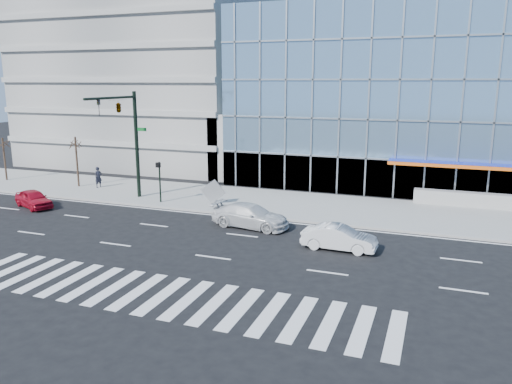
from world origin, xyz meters
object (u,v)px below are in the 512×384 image
(traffic_signal, at_px, (124,120))
(tilted_panel, at_px, (213,192))
(white_suv, at_px, (250,216))
(white_sedan, at_px, (339,238))
(street_tree_near, at_px, (76,144))
(street_tree_far, at_px, (3,144))
(pedestrian, at_px, (98,177))
(red_sedan, at_px, (34,199))
(ped_signal_post, at_px, (159,176))

(traffic_signal, xyz_separation_m, tilted_panel, (6.37, 1.32, -5.10))
(white_suv, xyz_separation_m, white_sedan, (6.00, -2.29, -0.06))
(street_tree_near, bearing_deg, street_tree_far, 180.00)
(white_sedan, xyz_separation_m, pedestrian, (-21.94, 8.21, 0.36))
(street_tree_near, relative_size, red_sedan, 1.13)
(ped_signal_post, height_order, tilted_panel, ped_signal_post)
(white_sedan, height_order, tilted_panel, tilted_panel)
(street_tree_far, bearing_deg, white_suv, -12.45)
(white_suv, xyz_separation_m, pedestrian, (-15.94, 5.92, 0.30))
(street_tree_far, xyz_separation_m, white_suv, (25.85, -5.71, -2.73))
(traffic_signal, bearing_deg, street_tree_near, 157.29)
(ped_signal_post, relative_size, pedestrian, 1.72)
(white_sedan, xyz_separation_m, tilted_panel, (-10.48, 6.39, 0.40))
(ped_signal_post, distance_m, pedestrian, 8.16)
(ped_signal_post, xyz_separation_m, street_tree_far, (-17.50, 2.56, 1.30))
(ped_signal_post, distance_m, tilted_panel, 4.13)
(street_tree_near, xyz_separation_m, red_sedan, (1.50, -6.57, -3.14))
(street_tree_far, xyz_separation_m, tilted_panel, (21.37, -1.61, -2.38))
(traffic_signal, distance_m, white_suv, 12.45)
(traffic_signal, xyz_separation_m, white_sedan, (16.85, -5.07, -5.50))
(street_tree_far, xyz_separation_m, pedestrian, (9.91, 0.21, -2.43))
(pedestrian, bearing_deg, white_suv, -88.88)
(street_tree_near, bearing_deg, white_suv, -17.73)
(white_suv, bearing_deg, traffic_signal, 82.12)
(white_sedan, bearing_deg, traffic_signal, 74.91)
(white_suv, height_order, white_sedan, white_suv)
(red_sedan, distance_m, pedestrian, 6.81)
(street_tree_near, xyz_separation_m, pedestrian, (1.91, 0.21, -2.76))
(street_tree_near, xyz_separation_m, white_sedan, (23.85, -8.00, -3.12))
(white_suv, distance_m, white_sedan, 6.42)
(ped_signal_post, xyz_separation_m, white_sedan, (14.35, -5.44, -1.48))
(street_tree_far, relative_size, white_sedan, 0.97)
(traffic_signal, bearing_deg, tilted_panel, 11.70)
(traffic_signal, height_order, tilted_panel, traffic_signal)
(street_tree_far, relative_size, pedestrian, 2.22)
(ped_signal_post, bearing_deg, tilted_panel, 13.72)
(red_sedan, xyz_separation_m, tilted_panel, (11.87, 4.96, 0.42))
(street_tree_far, height_order, red_sedan, street_tree_far)
(street_tree_far, distance_m, white_suv, 26.61)
(traffic_signal, relative_size, tilted_panel, 6.15)
(white_sedan, height_order, red_sedan, white_sedan)
(white_suv, relative_size, pedestrian, 2.85)
(red_sedan, xyz_separation_m, pedestrian, (0.42, 6.79, 0.38))
(traffic_signal, bearing_deg, ped_signal_post, 8.52)
(pedestrian, bearing_deg, red_sedan, -162.00)
(traffic_signal, distance_m, street_tree_far, 15.53)
(street_tree_near, distance_m, red_sedan, 7.44)
(white_suv, bearing_deg, pedestrian, 76.09)
(white_suv, height_order, pedestrian, pedestrian)
(red_sedan, bearing_deg, ped_signal_post, -39.85)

